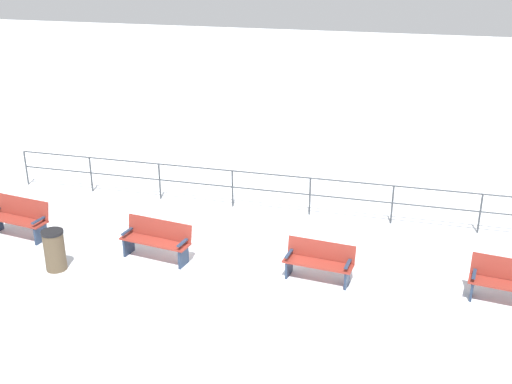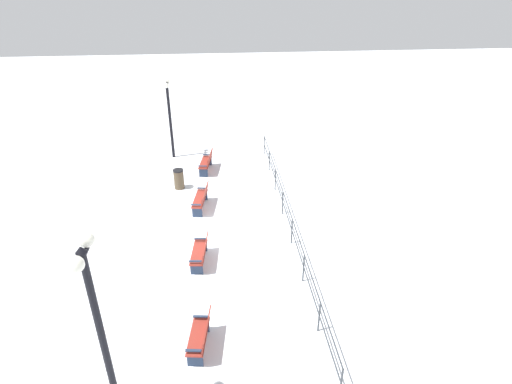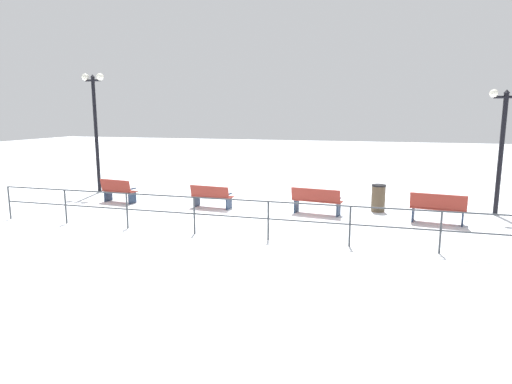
# 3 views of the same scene
# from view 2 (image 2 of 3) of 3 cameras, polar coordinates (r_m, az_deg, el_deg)

# --- Properties ---
(ground_plane) EXTENTS (80.00, 80.00, 0.00)m
(ground_plane) POSITION_cam_2_polar(r_m,az_deg,el_deg) (16.51, -7.38, -5.48)
(ground_plane) COLOR white
(ground_plane) RESTS_ON ground
(bench_nearest) EXTENTS (0.77, 1.69, 0.97)m
(bench_nearest) POSITION_cam_2_polar(r_m,az_deg,el_deg) (21.26, -6.74, 4.14)
(bench_nearest) COLOR maroon
(bench_nearest) RESTS_ON ground
(bench_second) EXTENTS (0.75, 1.73, 0.91)m
(bench_second) POSITION_cam_2_polar(r_m,az_deg,el_deg) (17.87, -7.48, -0.85)
(bench_second) COLOR maroon
(bench_second) RESTS_ON ground
(bench_third) EXTENTS (0.68, 1.56, 0.84)m
(bench_third) POSITION_cam_2_polar(r_m,az_deg,el_deg) (14.70, -7.58, -8.15)
(bench_third) COLOR maroon
(bench_third) RESTS_ON ground
(bench_fourth) EXTENTS (0.70, 1.43, 0.91)m
(bench_fourth) POSITION_cam_2_polar(r_m,az_deg,el_deg) (11.82, -7.55, -18.92)
(bench_fourth) COLOR maroon
(bench_fourth) RESTS_ON ground
(lamppost_near) EXTENTS (0.27, 1.02, 4.15)m
(lamppost_near) POSITION_cam_2_polar(r_m,az_deg,el_deg) (22.52, -11.83, 11.07)
(lamppost_near) COLOR black
(lamppost_near) RESTS_ON ground
(lamppost_middle) EXTENTS (0.30, 1.01, 5.00)m
(lamppost_middle) POSITION_cam_2_polar(r_m,az_deg,el_deg) (8.63, -20.95, -15.74)
(lamppost_middle) COLOR black
(lamppost_middle) RESTS_ON ground
(waterfront_railing) EXTENTS (0.05, 15.21, 1.07)m
(waterfront_railing) POSITION_cam_2_polar(r_m,az_deg,el_deg) (16.32, 4.29, -2.72)
(waterfront_railing) COLOR #383D42
(waterfront_railing) RESTS_ON ground
(trash_bin) EXTENTS (0.49, 0.49, 0.95)m
(trash_bin) POSITION_cam_2_polar(r_m,az_deg,el_deg) (19.72, -10.53, 1.76)
(trash_bin) COLOR brown
(trash_bin) RESTS_ON ground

